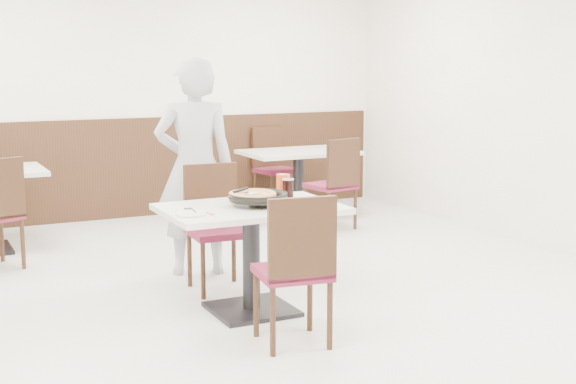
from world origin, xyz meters
name	(u,v)px	position (x,y,z in m)	size (l,w,h in m)	color
floor	(263,300)	(0.00, 0.00, 0.00)	(7.00, 7.00, 0.00)	#B6B6B1
wall_back	(131,91)	(0.00, 3.50, 1.40)	(6.00, 0.04, 2.80)	beige
wainscot_back	(134,168)	(0.00, 3.48, 0.55)	(5.90, 0.03, 1.10)	black
main_table	(251,259)	(-0.19, -0.21, 0.38)	(1.20, 0.80, 0.75)	silver
chair_near	(292,269)	(-0.21, -0.90, 0.47)	(0.42, 0.42, 0.95)	black
chair_far	(219,229)	(-0.20, 0.38, 0.47)	(0.42, 0.42, 0.95)	black
trivet	(259,203)	(-0.14, -0.24, 0.77)	(0.13, 0.13, 0.04)	black
pizza_pan	(258,200)	(-0.14, -0.22, 0.79)	(0.39, 0.39, 0.01)	black
pizza	(252,197)	(-0.17, -0.21, 0.81)	(0.32, 0.32, 0.02)	tan
pizza_server	(250,193)	(-0.20, -0.24, 0.84)	(0.08, 0.10, 0.00)	white
napkin	(196,214)	(-0.63, -0.34, 0.75)	(0.14, 0.14, 0.00)	silver
side_plate	(191,214)	(-0.66, -0.34, 0.76)	(0.19, 0.19, 0.01)	white
fork	(194,211)	(-0.63, -0.31, 0.77)	(0.01, 0.14, 0.00)	white
cola_glass	(288,189)	(0.19, -0.03, 0.81)	(0.08, 0.08, 0.13)	black
red_cup	(283,185)	(0.19, 0.06, 0.83)	(0.10, 0.10, 0.16)	#B23917
diner_person	(195,167)	(-0.19, 0.92, 0.88)	(0.64, 0.42, 1.76)	#A5A6AA
bg_table_right	(299,184)	(1.61, 2.62, 0.38)	(1.20, 0.80, 0.75)	silver
bg_chair_right_near	(331,183)	(1.65, 1.96, 0.47)	(0.42, 0.42, 0.95)	black
bg_chair_right_far	(276,168)	(1.63, 3.25, 0.47)	(0.42, 0.42, 0.95)	black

